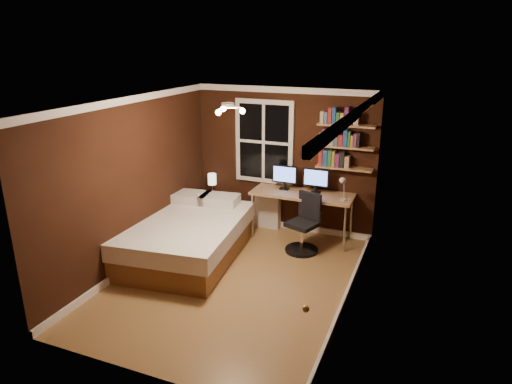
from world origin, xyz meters
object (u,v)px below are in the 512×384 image
at_px(bedside_lamp, 212,185).
at_px(monitor_right, 316,181).
at_px(bed, 186,237).
at_px(office_chair, 304,230).
at_px(desk_lamp, 343,188).
at_px(desk, 302,196).
at_px(radiator, 268,209).
at_px(monitor_left, 285,177).
at_px(nightstand, 213,209).

relative_size(bedside_lamp, monitor_right, 1.00).
height_order(bed, office_chair, office_chair).
bearing_deg(desk_lamp, desk, 165.78).
relative_size(radiator, monitor_left, 1.55).
height_order(bedside_lamp, radiator, bedside_lamp).
bearing_deg(office_chair, desk, 130.01).
bearing_deg(office_chair, nightstand, -177.25).
xyz_separation_m(nightstand, monitor_right, (1.93, -0.00, 0.77)).
distance_m(monitor_left, desk_lamp, 1.09).
distance_m(nightstand, desk, 1.81).
relative_size(bed, radiator, 3.56).
bearing_deg(desk, desk_lamp, -14.22).
height_order(bed, radiator, bed).
height_order(desk, monitor_left, monitor_left).
height_order(monitor_left, monitor_right, same).
height_order(nightstand, office_chair, office_chair).
bearing_deg(radiator, desk, -17.59).
bearing_deg(bed, radiator, 57.49).
distance_m(radiator, desk_lamp, 1.61).
distance_m(nightstand, office_chair, 2.00).
xyz_separation_m(desk, desk_lamp, (0.71, -0.18, 0.28)).
relative_size(bedside_lamp, radiator, 0.64).
relative_size(radiator, desk_lamp, 1.54).
bearing_deg(desk, nightstand, 177.07).
bearing_deg(monitor_left, bedside_lamp, 179.85).
bearing_deg(monitor_right, desk_lamp, -27.42).
distance_m(bed, desk_lamp, 2.56).
bearing_deg(monitor_right, radiator, 171.40).
distance_m(monitor_right, office_chair, 0.87).
distance_m(radiator, monitor_right, 1.13).
relative_size(bedside_lamp, monitor_left, 1.00).
distance_m(nightstand, desk_lamp, 2.58).
distance_m(nightstand, monitor_left, 1.59).
distance_m(bedside_lamp, monitor_left, 1.42).
bearing_deg(bed, bedside_lamp, 94.35).
xyz_separation_m(desk, office_chair, (0.18, -0.48, -0.39)).
xyz_separation_m(radiator, monitor_left, (0.35, -0.13, 0.68)).
xyz_separation_m(radiator, monitor_right, (0.89, -0.13, 0.68)).
distance_m(bed, radiator, 1.75).
bearing_deg(nightstand, monitor_left, -12.00).
height_order(radiator, desk_lamp, desk_lamp).
distance_m(desk, office_chair, 0.65).
height_order(bed, desk, desk).
xyz_separation_m(bedside_lamp, office_chair, (1.92, -0.57, -0.35)).
bearing_deg(nightstand, bedside_lamp, 0.00).
bearing_deg(desk_lamp, office_chair, -150.31).
height_order(monitor_left, desk_lamp, desk_lamp).
relative_size(desk, monitor_right, 3.90).
distance_m(bed, desk, 2.03).
relative_size(bed, bedside_lamp, 5.52).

